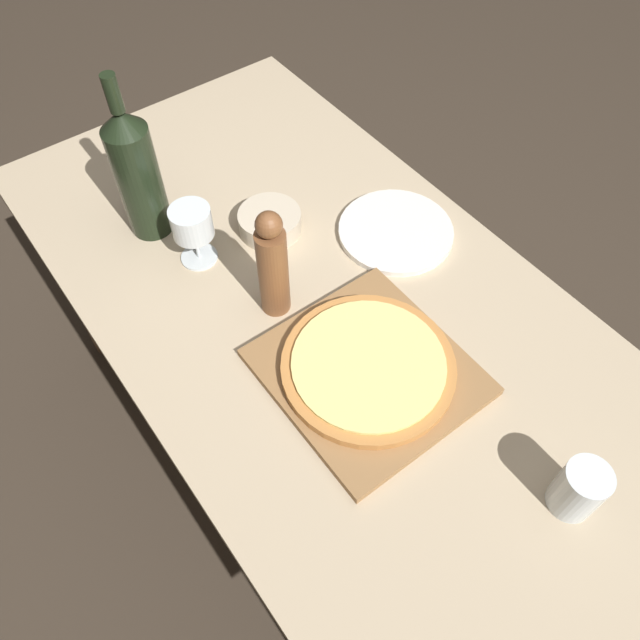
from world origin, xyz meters
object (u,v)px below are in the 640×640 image
object	(u,v)px
pizza	(368,366)
small_bowl	(270,222)
wine_glass	(192,225)
pepper_mill	(273,266)
wine_bottle	(137,173)

from	to	relation	value
pizza	small_bowl	world-z (taller)	small_bowl
wine_glass	small_bowl	distance (m)	0.18
wine_glass	small_bowl	size ratio (longest dim) A/B	1.00
wine_glass	small_bowl	bearing A→B (deg)	-7.40
pizza	pepper_mill	bearing A→B (deg)	100.64
pizza	pepper_mill	size ratio (longest dim) A/B	1.27
pizza	small_bowl	distance (m)	0.41
pizza	pepper_mill	xyz separation A→B (m)	(-0.04, 0.23, 0.09)
wine_glass	wine_bottle	bearing A→B (deg)	104.01
wine_bottle	pizza	bearing A→B (deg)	-76.61
pepper_mill	wine_glass	bearing A→B (deg)	106.05
pizza	wine_glass	world-z (taller)	wine_glass
pizza	wine_glass	bearing A→B (deg)	103.18
small_bowl	wine_bottle	bearing A→B (deg)	141.18
wine_glass	small_bowl	xyz separation A→B (m)	(0.16, -0.02, -0.07)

